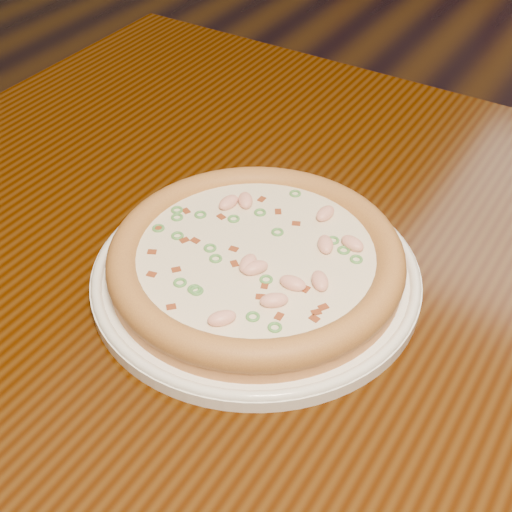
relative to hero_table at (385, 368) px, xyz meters
The scene contains 3 objects.
hero_table is the anchor object (origin of this frame).
plate 0.17m from the hero_table, 157.38° to the right, with size 0.30×0.30×0.02m.
pizza 0.18m from the hero_table, 157.36° to the right, with size 0.27×0.27×0.03m.
Camera 1 is at (-0.06, -1.31, 1.20)m, focal length 50.00 mm.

